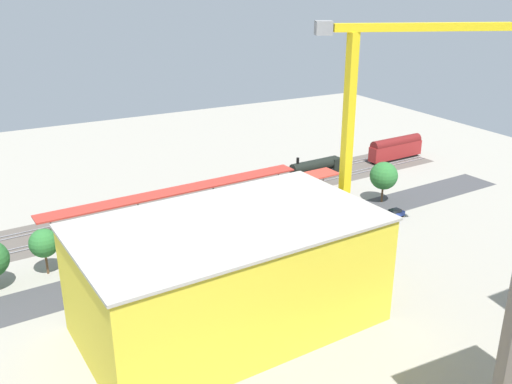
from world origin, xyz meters
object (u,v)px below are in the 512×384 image
(locomotive, at_px, (318,167))
(box_truck_2, at_px, (162,273))
(construction_building, at_px, (230,275))
(tower_crane, at_px, (364,128))
(street_tree_1, at_px, (266,207))
(passenger_coach, at_px, (396,148))
(box_truck_0, at_px, (148,269))
(parked_car_3, at_px, (297,238))
(street_tree_4, at_px, (384,176))
(parked_car_0, at_px, (395,214))
(platform_canopy_far, at_px, (177,191))
(parked_car_1, at_px, (365,220))
(street_tree_5, at_px, (44,243))
(box_truck_1, at_px, (247,251))
(street_tree_0, at_px, (99,234))
(street_tree_2, at_px, (219,211))
(platform_canopy_near, at_px, (229,194))
(traffic_light, at_px, (315,219))
(parked_car_2, at_px, (328,229))
(parked_car_4, at_px, (259,247))

(locomotive, xyz_separation_m, box_truck_2, (52.10, 32.16, -0.17))
(locomotive, bearing_deg, construction_building, 45.08)
(tower_crane, relative_size, street_tree_1, 6.15)
(locomotive, distance_m, passenger_coach, 24.93)
(box_truck_0, bearing_deg, parked_car_3, 179.88)
(box_truck_0, bearing_deg, street_tree_4, -171.89)
(parked_car_0, bearing_deg, construction_building, 21.26)
(platform_canopy_far, relative_size, box_truck_2, 5.82)
(parked_car_1, distance_m, street_tree_5, 59.66)
(locomotive, height_order, parked_car_3, locomotive)
(passenger_coach, height_order, box_truck_1, passenger_coach)
(box_truck_0, bearing_deg, street_tree_0, -57.21)
(box_truck_0, distance_m, street_tree_1, 28.13)
(street_tree_0, relative_size, street_tree_2, 0.98)
(passenger_coach, bearing_deg, street_tree_1, 22.33)
(platform_canopy_near, bearing_deg, parked_car_0, 146.54)
(street_tree_1, height_order, street_tree_5, street_tree_5)
(parked_car_1, relative_size, traffic_light, 0.74)
(platform_canopy_near, xyz_separation_m, parked_car_1, (-20.97, 18.25, -3.24))
(platform_canopy_near, relative_size, street_tree_4, 6.17)
(passenger_coach, xyz_separation_m, traffic_light, (46.84, 30.95, 0.99))
(tower_crane, bearing_deg, box_truck_1, -34.15)
(parked_car_2, height_order, tower_crane, tower_crane)
(parked_car_1, relative_size, parked_car_4, 1.06)
(street_tree_4, bearing_deg, construction_building, 27.58)
(tower_crane, bearing_deg, parked_car_4, -47.21)
(tower_crane, xyz_separation_m, street_tree_4, (-23.18, -20.41, -17.99))
(street_tree_1, distance_m, street_tree_5, 40.85)
(tower_crane, bearing_deg, passenger_coach, -137.55)
(parked_car_0, bearing_deg, platform_canopy_far, -33.97)
(locomotive, height_order, street_tree_1, street_tree_1)
(street_tree_1, distance_m, street_tree_4, 28.68)
(box_truck_2, bearing_deg, parked_car_3, -175.25)
(locomotive, relative_size, street_tree_1, 2.41)
(traffic_light, bearing_deg, parked_car_2, -157.83)
(traffic_light, bearing_deg, passenger_coach, -146.55)
(tower_crane, relative_size, box_truck_0, 3.99)
(box_truck_1, relative_size, street_tree_2, 1.15)
(platform_canopy_near, relative_size, box_truck_0, 5.54)
(parked_car_3, bearing_deg, street_tree_1, -78.04)
(box_truck_0, bearing_deg, parked_car_2, -178.97)
(parked_car_2, bearing_deg, parked_car_4, 2.36)
(box_truck_1, xyz_separation_m, traffic_light, (-14.73, -1.10, 2.46))
(platform_canopy_far, height_order, locomotive, locomotive)
(parked_car_4, xyz_separation_m, traffic_light, (-11.11, 1.10, 3.51))
(street_tree_1, bearing_deg, street_tree_4, 178.56)
(platform_canopy_near, relative_size, construction_building, 1.40)
(parked_car_3, xyz_separation_m, parked_car_4, (8.01, -0.07, -0.00))
(parked_car_1, relative_size, street_tree_2, 0.54)
(parked_car_4, xyz_separation_m, construction_building, (14.57, 17.91, 7.02))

